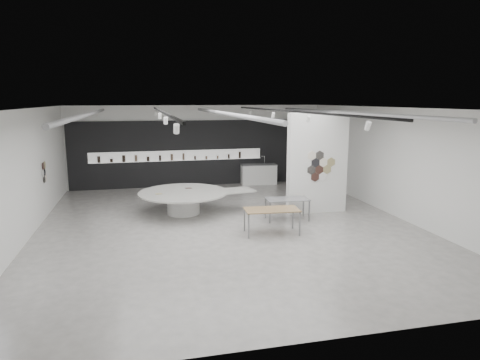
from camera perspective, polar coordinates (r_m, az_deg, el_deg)
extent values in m
cube|color=#9F9B96|center=(14.06, -1.62, -6.14)|extent=(12.00, 14.00, 0.01)
cube|color=silver|center=(13.46, -1.71, 9.58)|extent=(12.00, 14.00, 0.01)
cube|color=white|center=(20.48, -5.60, 4.57)|extent=(12.00, 0.01, 3.80)
cube|color=white|center=(7.08, 9.84, -7.30)|extent=(12.00, 0.01, 3.80)
cube|color=white|center=(15.94, 20.02, 2.23)|extent=(0.01, 14.00, 3.80)
cube|color=white|center=(13.77, -26.96, 0.47)|extent=(0.01, 14.00, 3.80)
cylinder|color=#939396|center=(13.78, -19.71, 8.22)|extent=(0.12, 12.00, 0.12)
cylinder|color=#939396|center=(13.95, -2.12, 8.85)|extent=(0.12, 12.00, 0.12)
cylinder|color=#939396|center=(15.32, 13.67, 8.73)|extent=(0.12, 12.00, 0.12)
cube|color=black|center=(13.21, -10.35, 8.93)|extent=(0.05, 13.00, 0.06)
cylinder|color=white|center=(8.23, -8.48, 6.77)|extent=(0.11, 0.18, 0.21)
cylinder|color=white|center=(11.52, -9.87, 7.82)|extent=(0.11, 0.18, 0.21)
cylinder|color=white|center=(14.81, -10.65, 8.40)|extent=(0.11, 0.18, 0.21)
cylinder|color=white|center=(18.11, -11.15, 8.77)|extent=(0.11, 0.18, 0.21)
cube|color=black|center=(14.00, 6.45, 9.13)|extent=(0.05, 13.00, 0.06)
cylinder|color=white|center=(9.44, 16.67, 6.93)|extent=(0.11, 0.18, 0.21)
cylinder|color=white|center=(12.41, 9.07, 8.04)|extent=(0.11, 0.18, 0.21)
cylinder|color=white|center=(15.52, 4.44, 8.65)|extent=(0.11, 0.18, 0.21)
cylinder|color=white|center=(18.69, 1.35, 9.02)|extent=(0.11, 0.18, 0.21)
cylinder|color=black|center=(16.26, -24.64, 0.09)|extent=(0.03, 0.28, 0.28)
cylinder|color=white|center=(16.51, -24.47, 0.25)|extent=(0.03, 0.28, 0.28)
cylinder|color=black|center=(16.35, -24.62, 0.97)|extent=(0.03, 0.28, 0.28)
cylinder|color=white|center=(16.09, -24.80, 0.81)|extent=(0.03, 0.28, 0.28)
cylinder|color=#3F261F|center=(16.19, -24.77, 1.69)|extent=(0.03, 0.28, 0.28)
cylinder|color=tan|center=(16.44, -24.59, 1.83)|extent=(0.03, 0.28, 0.28)
cube|color=black|center=(20.46, -5.55, 3.58)|extent=(11.80, 0.10, 3.10)
cube|color=white|center=(20.29, -8.33, 3.26)|extent=(8.00, 0.06, 0.46)
cube|color=white|center=(20.26, -8.30, 2.61)|extent=(8.00, 0.18, 0.02)
cylinder|color=black|center=(20.26, -18.31, 2.62)|extent=(0.13, 0.13, 0.29)
cylinder|color=black|center=(20.22, -16.77, 2.50)|extent=(0.13, 0.13, 0.15)
cylinder|color=black|center=(20.19, -15.24, 2.78)|extent=(0.14, 0.14, 0.30)
cylinder|color=brown|center=(20.17, -13.70, 2.84)|extent=(0.12, 0.12, 0.29)
cylinder|color=black|center=(20.18, -12.15, 2.78)|extent=(0.12, 0.12, 0.21)
cylinder|color=black|center=(20.19, -10.61, 2.90)|extent=(0.10, 0.10, 0.25)
cylinder|color=brown|center=(20.22, -9.08, 3.03)|extent=(0.12, 0.12, 0.30)
cylinder|color=brown|center=(20.26, -7.54, 3.11)|extent=(0.10, 0.10, 0.31)
cylinder|color=black|center=(20.33, -6.01, 2.97)|extent=(0.09, 0.09, 0.17)
cylinder|color=brown|center=(20.41, -4.50, 3.00)|extent=(0.10, 0.10, 0.16)
cylinder|color=brown|center=(20.49, -3.00, 3.05)|extent=(0.09, 0.09, 0.15)
cylinder|color=black|center=(20.59, -1.51, 3.17)|extent=(0.09, 0.09, 0.21)
cylinder|color=black|center=(20.70, -0.04, 3.36)|extent=(0.11, 0.11, 0.31)
cube|color=white|center=(15.64, 10.26, 2.19)|extent=(2.20, 0.35, 3.60)
cylinder|color=#3F261F|center=(15.50, 10.52, 1.36)|extent=(0.34, 0.03, 0.34)
cylinder|color=tan|center=(15.62, 11.52, 1.39)|extent=(0.34, 0.03, 0.34)
cylinder|color=black|center=(15.38, 9.50, 1.32)|extent=(0.34, 0.03, 0.34)
cylinder|color=white|center=(15.52, 11.05, 2.32)|extent=(0.34, 0.03, 0.34)
cylinder|color=black|center=(15.40, 10.04, 2.29)|extent=(0.34, 0.03, 0.34)
cylinder|color=white|center=(15.60, 10.99, 0.44)|extent=(0.34, 0.03, 0.34)
cylinder|color=#3F261F|center=(15.48, 9.98, 0.39)|extent=(0.34, 0.03, 0.34)
cylinder|color=tan|center=(15.64, 12.05, 2.34)|extent=(0.34, 0.03, 0.34)
cylinder|color=black|center=(15.42, 10.58, 3.25)|extent=(0.34, 0.03, 0.34)
cylinder|color=white|center=(15.31, 9.56, 3.23)|extent=(0.34, 0.03, 0.34)
cylinder|color=white|center=(15.55, -7.55, -3.12)|extent=(1.35, 1.35, 0.76)
cylinder|color=#AFADA5|center=(15.46, -7.58, -1.66)|extent=(3.74, 3.74, 0.05)
cube|color=#AFADA5|center=(15.62, -0.84, -1.43)|extent=(1.56, 1.14, 0.05)
cube|color=tan|center=(15.23, -10.80, -1.82)|extent=(0.25, 0.20, 0.01)
cube|color=#3F261F|center=(16.05, -6.90, -1.07)|extent=(0.25, 0.20, 0.01)
cube|color=olive|center=(13.11, 4.26, -3.95)|extent=(1.70, 0.94, 0.03)
cube|color=slate|center=(12.71, 1.17, -6.21)|extent=(0.04, 0.04, 0.74)
cube|color=slate|center=(13.41, 0.59, -5.30)|extent=(0.04, 0.04, 0.74)
cube|color=slate|center=(13.07, 7.97, -5.83)|extent=(0.04, 0.04, 0.74)
cube|color=slate|center=(13.76, 7.06, -4.97)|extent=(0.04, 0.04, 0.74)
cube|color=gray|center=(14.65, 6.33, -2.55)|extent=(1.49, 0.81, 0.03)
cube|color=slate|center=(14.27, 4.01, -4.40)|extent=(0.04, 0.04, 0.71)
cube|color=slate|center=(14.87, 3.43, -3.77)|extent=(0.04, 0.04, 0.71)
cube|color=slate|center=(14.64, 9.21, -4.13)|extent=(0.04, 0.04, 0.71)
cube|color=slate|center=(15.23, 8.44, -3.53)|extent=(0.04, 0.04, 0.71)
cube|color=white|center=(20.78, 2.51, 0.73)|extent=(1.72, 0.74, 0.95)
cube|color=gray|center=(20.71, 2.52, 2.07)|extent=(1.76, 0.78, 0.03)
cylinder|color=silver|center=(20.90, 3.28, 2.71)|extent=(0.03, 0.03, 0.38)
cylinder|color=silver|center=(20.85, 3.06, 3.19)|extent=(0.17, 0.04, 0.03)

